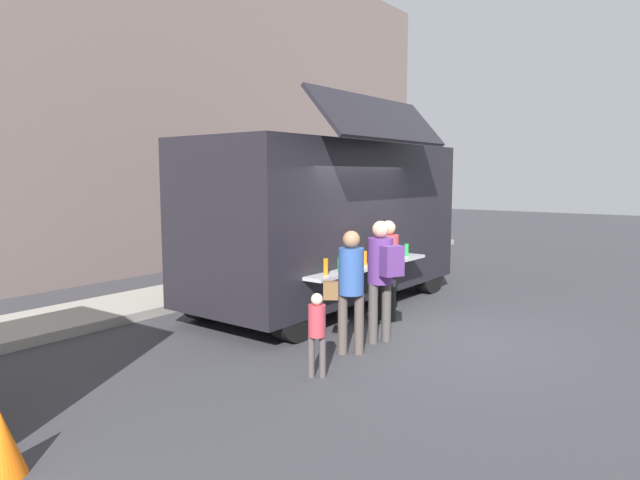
# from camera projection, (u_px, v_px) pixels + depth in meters

# --- Properties ---
(ground_plane) EXTENTS (60.00, 60.00, 0.00)m
(ground_plane) POSITION_uv_depth(u_px,v_px,m) (421.00, 332.00, 8.48)
(ground_plane) COLOR #38383D
(curb_strip) EXTENTS (28.00, 1.60, 0.15)m
(curb_strip) POSITION_uv_depth(u_px,v_px,m) (40.00, 325.00, 8.57)
(curb_strip) COLOR #9E998E
(curb_strip) RESTS_ON ground
(food_truck_main) EXTENTS (5.64, 2.97, 3.61)m
(food_truck_main) POSITION_uv_depth(u_px,v_px,m) (330.00, 218.00, 10.05)
(food_truck_main) COLOR black
(food_truck_main) RESTS_ON ground
(traffic_cone_orange) EXTENTS (0.36, 0.36, 0.55)m
(traffic_cone_orange) POSITION_uv_depth(u_px,v_px,m) (1.00, 443.00, 4.37)
(traffic_cone_orange) COLOR orange
(traffic_cone_orange) RESTS_ON ground
(trash_bin) EXTENTS (0.60, 0.60, 0.99)m
(trash_bin) POSITION_uv_depth(u_px,v_px,m) (350.00, 246.00, 14.93)
(trash_bin) COLOR #2C5E3A
(trash_bin) RESTS_ON ground
(customer_front_ordering) EXTENTS (0.34, 0.34, 1.65)m
(customer_front_ordering) POSITION_uv_depth(u_px,v_px,m) (388.00, 262.00, 8.89)
(customer_front_ordering) COLOR black
(customer_front_ordering) RESTS_ON ground
(customer_mid_with_backpack) EXTENTS (0.46, 0.57, 1.73)m
(customer_mid_with_backpack) POSITION_uv_depth(u_px,v_px,m) (382.00, 269.00, 7.80)
(customer_mid_with_backpack) COLOR #494340
(customer_mid_with_backpack) RESTS_ON ground
(customer_rear_waiting) EXTENTS (0.43, 0.51, 1.65)m
(customer_rear_waiting) POSITION_uv_depth(u_px,v_px,m) (350.00, 282.00, 7.31)
(customer_rear_waiting) COLOR #4F433F
(customer_rear_waiting) RESTS_ON ground
(child_near_queue) EXTENTS (0.20, 0.20, 1.01)m
(child_near_queue) POSITION_uv_depth(u_px,v_px,m) (317.00, 327.00, 6.50)
(child_near_queue) COLOR #4C4343
(child_near_queue) RESTS_ON ground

